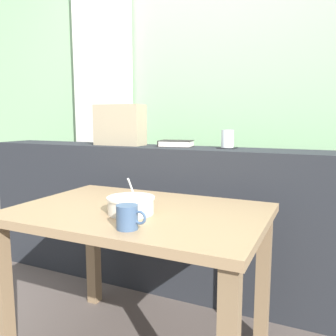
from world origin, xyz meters
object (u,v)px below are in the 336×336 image
Objects in this scene: throw_pillow at (120,125)px; soup_bowl at (131,205)px; coaster_square at (227,148)px; ceramic_mug at (128,217)px; juice_glass at (227,139)px; closed_book at (176,143)px; breakfast_table at (139,233)px.

throw_pillow is 0.96m from soup_bowl.
coaster_square is at bearing 77.12° from soup_bowl.
ceramic_mug is at bearing -95.12° from coaster_square.
juice_glass is at bearing 63.43° from coaster_square.
closed_book reaches higher than soup_bowl.
juice_glass is at bearing 3.80° from throw_pillow.
throw_pillow is 2.83× the size of ceramic_mug.
juice_glass is 0.70m from throw_pillow.
breakfast_table is at bearing -79.14° from closed_book.
juice_glass is 0.84m from soup_bowl.
ceramic_mug is (0.09, -0.18, 0.01)m from soup_bowl.
soup_bowl is (0.01, -0.07, 0.14)m from breakfast_table.
juice_glass is (0.19, 0.72, 0.37)m from breakfast_table.
juice_glass reaches higher than coaster_square.
throw_pillow is (-0.51, 0.67, 0.45)m from breakfast_table.
breakfast_table is 4.80× the size of closed_book.
closed_book is at bearing 6.15° from throw_pillow.
breakfast_table is at bearing -52.53° from throw_pillow.
juice_glass is 0.99m from ceramic_mug.
breakfast_table is at bearing -104.52° from juice_glass.
ceramic_mug reaches higher than breakfast_table.
throw_pillow is 1.65× the size of soup_bowl.
coaster_square is 0.98m from ceramic_mug.
coaster_square is at bearing 1.02° from closed_book.
coaster_square is (0.19, 0.72, 0.32)m from breakfast_table.
closed_book is at bearing 100.27° from soup_bowl.
juice_glass is at bearing 84.88° from ceramic_mug.
breakfast_table is at bearing 111.62° from ceramic_mug.
breakfast_table is 0.16m from soup_bowl.
closed_book is (-0.32, -0.01, -0.03)m from juice_glass.
throw_pillow reaches higher than juice_glass.
ceramic_mug is (0.10, -0.25, 0.15)m from breakfast_table.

